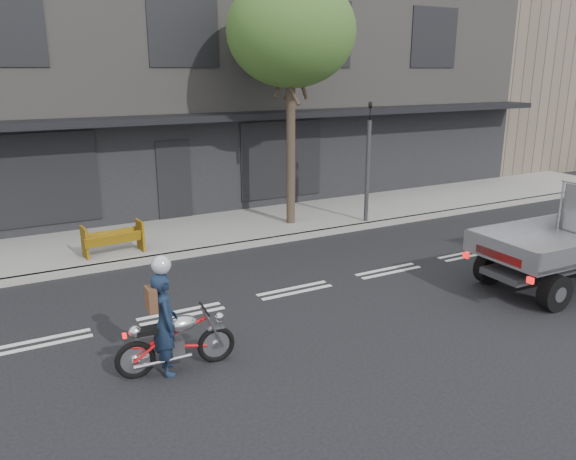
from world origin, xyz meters
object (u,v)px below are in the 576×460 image
at_px(traffic_light_pole, 368,169).
at_px(motorcycle, 176,340).
at_px(rider, 165,323).
at_px(street_tree, 291,32).
at_px(construction_barrier, 115,240).

distance_m(traffic_light_pole, motorcycle, 9.03).
bearing_deg(rider, street_tree, -36.60).
relative_size(traffic_light_pole, construction_barrier, 2.55).
xyz_separation_m(traffic_light_pole, motorcycle, (-7.27, -5.23, -1.17)).
bearing_deg(traffic_light_pole, motorcycle, -144.24).
bearing_deg(construction_barrier, motorcycle, -92.60).
xyz_separation_m(motorcycle, construction_barrier, (0.25, 5.40, 0.06)).
bearing_deg(street_tree, traffic_light_pole, -23.03).
xyz_separation_m(motorcycle, rider, (-0.15, 0.00, 0.30)).
bearing_deg(street_tree, motorcycle, -130.89).
height_order(motorcycle, construction_barrier, construction_barrier).
xyz_separation_m(street_tree, rider, (-5.42, -6.08, -4.50)).
bearing_deg(street_tree, rider, -131.69).
relative_size(motorcycle, construction_barrier, 1.32).
bearing_deg(motorcycle, traffic_light_pole, 40.85).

